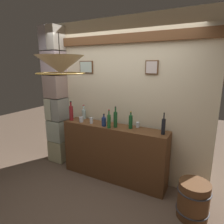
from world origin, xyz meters
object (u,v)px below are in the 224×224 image
liquor_bottle_scotch (104,121)px  liquor_bottle_gin (115,119)px  liquor_bottle_vodka (109,121)px  liquor_bottle_amaro (84,114)px  glass_tumbler_rocks (138,125)px  glass_tumbler_shot (81,119)px  pendant_lamp (60,65)px  wooden_barrel (193,200)px  glass_tumbler_highball (91,121)px  liquor_bottle_port (163,126)px  liquor_bottle_sherry (71,113)px  liquor_bottle_whiskey (131,122)px

liquor_bottle_scotch → liquor_bottle_gin: size_ratio=0.60×
liquor_bottle_vodka → liquor_bottle_gin: bearing=52.8°
liquor_bottle_amaro → glass_tumbler_rocks: liquor_bottle_amaro is taller
liquor_bottle_amaro → liquor_bottle_vodka: bearing=-21.0°
glass_tumbler_shot → pendant_lamp: 1.32m
liquor_bottle_scotch → wooden_barrel: liquor_bottle_scotch is taller
liquor_bottle_gin → pendant_lamp: (-0.31, -0.87, 0.85)m
liquor_bottle_scotch → wooden_barrel: bearing=-9.6°
glass_tumbler_highball → pendant_lamp: (0.16, -0.85, 0.94)m
liquor_bottle_amaro → glass_tumbler_rocks: bearing=-0.2°
glass_tumbler_rocks → pendant_lamp: 1.54m
liquor_bottle_port → pendant_lamp: pendant_lamp is taller
liquor_bottle_sherry → wooden_barrel: bearing=-7.1°
liquor_bottle_port → wooden_barrel: (0.51, -0.31, -0.83)m
liquor_bottle_vodka → liquor_bottle_port: liquor_bottle_port is taller
liquor_bottle_whiskey → liquor_bottle_vodka: bearing=-154.9°
wooden_barrel → liquor_bottle_sherry: bearing=172.9°
liquor_bottle_port → wooden_barrel: bearing=-31.2°
pendant_lamp → glass_tumbler_shot: bearing=113.5°
glass_tumbler_rocks → glass_tumbler_highball: glass_tumbler_highball is taller
glass_tumbler_rocks → glass_tumbler_highball: bearing=-166.9°
liquor_bottle_sherry → liquor_bottle_amaro: 0.24m
liquor_bottle_gin → glass_tumbler_highball: bearing=-178.2°
liquor_bottle_amaro → glass_tumbler_shot: 0.22m
liquor_bottle_whiskey → glass_tumbler_shot: bearing=-175.1°
liquor_bottle_port → glass_tumbler_highball: 1.24m
liquor_bottle_sherry → pendant_lamp: 1.34m
wooden_barrel → liquor_bottle_whiskey: bearing=161.9°
liquor_bottle_gin → glass_tumbler_rocks: (0.32, 0.17, -0.09)m
liquor_bottle_amaro → glass_tumbler_rocks: (1.08, -0.00, -0.06)m
glass_tumbler_highball → liquor_bottle_whiskey: bearing=5.6°
liquor_bottle_whiskey → glass_tumbler_rocks: 0.16m
liquor_bottle_sherry → liquor_bottle_scotch: bearing=-1.6°
liquor_bottle_gin → liquor_bottle_amaro: (-0.76, 0.17, -0.04)m
liquor_bottle_whiskey → glass_tumbler_rocks: bearing=55.1°
liquor_bottle_vodka → liquor_bottle_sherry: liquor_bottle_sherry is taller
liquor_bottle_vodka → liquor_bottle_whiskey: bearing=25.1°
liquor_bottle_vodka → glass_tumbler_highball: bearing=168.9°
liquor_bottle_port → glass_tumbler_rocks: bearing=162.4°
liquor_bottle_gin → pendant_lamp: size_ratio=0.58×
liquor_bottle_whiskey → glass_tumbler_shot: (-0.92, -0.08, -0.07)m
glass_tumbler_rocks → liquor_bottle_vodka: bearing=-146.4°
liquor_bottle_whiskey → liquor_bottle_amaro: size_ratio=1.05×
liquor_bottle_vodka → glass_tumbler_rocks: size_ratio=3.62×
liquor_bottle_sherry → pendant_lamp: (0.60, -0.85, 0.85)m
liquor_bottle_vodka → glass_tumbler_rocks: 0.48m
liquor_bottle_scotch → glass_tumbler_rocks: bearing=21.1°
liquor_bottle_sherry → glass_tumbler_rocks: 1.25m
liquor_bottle_whiskey → glass_tumbler_shot: liquor_bottle_whiskey is taller
glass_tumbler_highball → wooden_barrel: bearing=-8.8°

